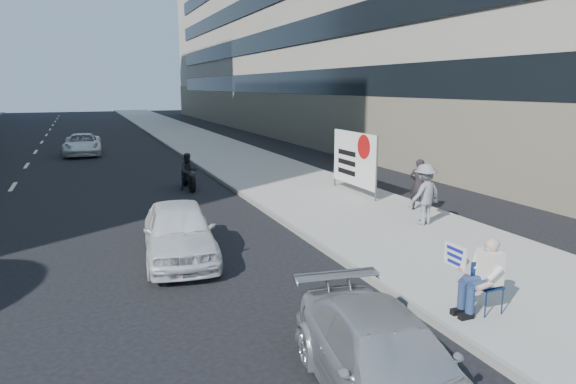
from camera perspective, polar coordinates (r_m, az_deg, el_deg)
name	(u,v)px	position (r m, az deg, el deg)	size (l,w,h in m)	color
ground	(300,289)	(10.33, 1.35, -10.70)	(160.00, 160.00, 0.00)	black
near_sidewalk	(228,154)	(30.06, -6.72, 4.20)	(5.00, 120.00, 0.15)	#A5A29A
near_building	(336,13)	(46.17, 5.37, 19.15)	(14.00, 70.00, 20.00)	#A59D8E
seated_protester	(482,272)	(9.31, 20.76, -8.30)	(0.83, 1.11, 1.31)	navy
jogger	(425,194)	(14.70, 14.95, -0.23)	(1.10, 0.63, 1.71)	gray
pedestrian_woman	(419,185)	(16.40, 14.33, 0.81)	(0.58, 0.38, 1.60)	black
protest_banner	(354,159)	(18.50, 7.36, 3.70)	(0.08, 3.06, 2.20)	#4C4C4C
parked_sedan	(386,364)	(6.80, 10.85, -18.22)	(1.59, 3.90, 1.13)	#B1B4B9
white_sedan_near	(179,231)	(12.11, -12.01, -4.26)	(1.56, 3.89, 1.32)	white
white_sedan_far	(82,144)	(32.34, -21.87, 4.94)	(2.05, 4.45, 1.24)	white
motorcycle	(189,173)	(20.20, -11.00, 2.05)	(0.73, 2.05, 1.42)	black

